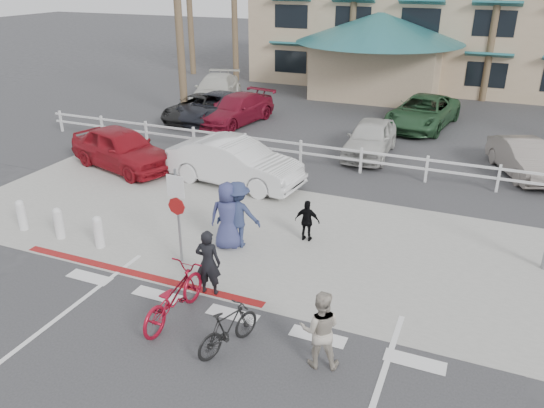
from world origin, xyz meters
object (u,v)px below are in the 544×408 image
at_px(bike_red, 173,296).
at_px(bike_black, 228,329).
at_px(car_white_sedan, 235,162).
at_px(car_red_compact, 122,148).
at_px(sign_post, 178,212).

height_order(bike_red, bike_black, bike_red).
relative_size(bike_red, car_white_sedan, 0.44).
distance_m(bike_black, car_red_compact, 11.72).
xyz_separation_m(sign_post, bike_red, (1.18, -2.20, -0.88)).
relative_size(sign_post, car_red_compact, 0.62).
bearing_deg(sign_post, bike_black, -43.90).
height_order(sign_post, bike_black, sign_post).
bearing_deg(car_white_sedan, bike_red, -156.52).
relative_size(bike_black, car_red_compact, 0.34).
relative_size(bike_red, car_red_compact, 0.47).
xyz_separation_m(bike_red, car_white_sedan, (-2.33, 7.69, 0.24)).
bearing_deg(bike_black, sign_post, -23.43).
bearing_deg(bike_black, car_white_sedan, -43.96).
height_order(bike_red, car_white_sedan, car_white_sedan).
xyz_separation_m(sign_post, car_white_sedan, (-1.15, 5.49, -0.64)).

